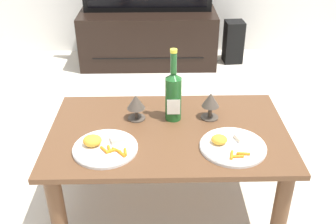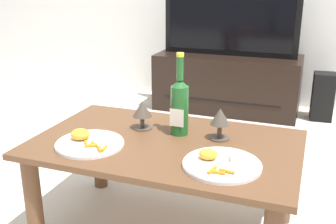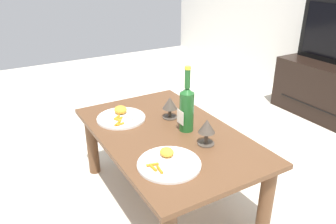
{
  "view_description": "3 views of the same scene",
  "coord_description": "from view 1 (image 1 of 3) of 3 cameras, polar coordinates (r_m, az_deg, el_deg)",
  "views": [
    {
      "loc": [
        -0.04,
        -1.5,
        1.41
      ],
      "look_at": [
        -0.0,
        0.06,
        0.5
      ],
      "focal_mm": 41.8,
      "sensor_mm": 36.0,
      "label": 1
    },
    {
      "loc": [
        0.55,
        -1.44,
        1.08
      ],
      "look_at": [
        -0.01,
        0.06,
        0.54
      ],
      "focal_mm": 43.3,
      "sensor_mm": 36.0,
      "label": 2
    },
    {
      "loc": [
        1.33,
        -0.77,
        1.25
      ],
      "look_at": [
        -0.02,
        0.02,
        0.54
      ],
      "focal_mm": 35.36,
      "sensor_mm": 36.0,
      "label": 3
    }
  ],
  "objects": [
    {
      "name": "goblet_left",
      "position": [
        1.84,
        -4.7,
        1.26
      ],
      "size": [
        0.09,
        0.09,
        0.13
      ],
      "color": "#473D33",
      "rests_on": "dining_table"
    },
    {
      "name": "wine_bottle",
      "position": [
        1.81,
        0.79,
        2.67
      ],
      "size": [
        0.08,
        0.08,
        0.35
      ],
      "color": "#1E5923",
      "rests_on": "dining_table"
    },
    {
      "name": "goblet_right",
      "position": [
        1.84,
        6.22,
        1.53
      ],
      "size": [
        0.08,
        0.08,
        0.13
      ],
      "color": "#473D33",
      "rests_on": "dining_table"
    },
    {
      "name": "dinner_plate_left",
      "position": [
        1.68,
        -9.3,
        -5.02
      ],
      "size": [
        0.28,
        0.28,
        0.06
      ],
      "color": "white",
      "rests_on": "dining_table"
    },
    {
      "name": "dinner_plate_right",
      "position": [
        1.69,
        9.33,
        -4.85
      ],
      "size": [
        0.28,
        0.28,
        0.05
      ],
      "color": "white",
      "rests_on": "dining_table"
    },
    {
      "name": "dining_table",
      "position": [
        1.83,
        0.07,
        -4.75
      ],
      "size": [
        1.09,
        0.67,
        0.43
      ],
      "color": "brown",
      "rests_on": "ground_plane"
    },
    {
      "name": "tv_stand",
      "position": [
        3.52,
        -2.86,
        10.75
      ],
      "size": [
        1.17,
        0.49,
        0.46
      ],
      "color": "black",
      "rests_on": "ground_plane"
    },
    {
      "name": "ground_plane",
      "position": [
        2.05,
        0.07,
        -12.9
      ],
      "size": [
        6.4,
        6.4,
        0.0
      ],
      "primitive_type": "plane",
      "color": "beige"
    },
    {
      "name": "floor_speaker",
      "position": [
        3.6,
        9.51,
        10.06
      ],
      "size": [
        0.17,
        0.17,
        0.37
      ],
      "primitive_type": "cube",
      "rotation": [
        0.0,
        0.0,
        0.08
      ],
      "color": "black",
      "rests_on": "ground_plane"
    }
  ]
}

